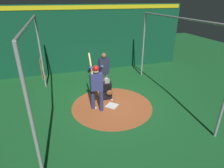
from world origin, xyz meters
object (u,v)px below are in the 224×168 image
(baseball_0, at_px, (112,100))
(bat_rack, at_px, (42,68))
(umpire, at_px, (104,70))
(catcher, at_px, (107,90))
(baseball_1, at_px, (96,108))
(home_plate, at_px, (112,106))
(batter, at_px, (96,84))

(baseball_0, bearing_deg, bat_rack, -143.06)
(umpire, distance_m, bat_rack, 3.85)
(baseball_0, bearing_deg, catcher, -151.81)
(umpire, distance_m, baseball_1, 1.84)
(home_plate, height_order, baseball_0, baseball_0)
(home_plate, xyz_separation_m, baseball_0, (-0.39, 0.11, 0.03))
(batter, relative_size, catcher, 2.21)
(umpire, height_order, baseball_1, umpire)
(home_plate, bearing_deg, bat_rack, -146.88)
(home_plate, bearing_deg, batter, -84.39)
(catcher, relative_size, baseball_0, 12.88)
(batter, bearing_deg, umpire, 154.74)
(umpire, height_order, baseball_0, umpire)
(home_plate, bearing_deg, catcher, -177.15)
(batter, distance_m, bat_rack, 4.63)
(catcher, xyz_separation_m, baseball_1, (0.69, -0.62, -0.33))
(umpire, bearing_deg, batter, -25.26)
(home_plate, distance_m, umpire, 1.69)
(catcher, distance_m, bat_rack, 4.29)
(baseball_1, bearing_deg, umpire, 152.86)
(umpire, bearing_deg, catcher, -7.27)
(batter, bearing_deg, baseball_1, -124.91)
(catcher, xyz_separation_m, baseball_0, (0.27, 0.15, -0.33))
(batter, xyz_separation_m, baseball_1, (-0.03, -0.04, -1.03))
(bat_rack, bearing_deg, home_plate, 33.12)
(umpire, relative_size, bat_rack, 1.68)
(baseball_1, bearing_deg, baseball_0, 118.50)
(catcher, relative_size, bat_rack, 0.90)
(bat_rack, height_order, baseball_0, bat_rack)
(bat_rack, bearing_deg, catcher, 37.57)
(batter, height_order, baseball_0, batter)
(baseball_0, xyz_separation_m, baseball_1, (0.42, -0.77, 0.00))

